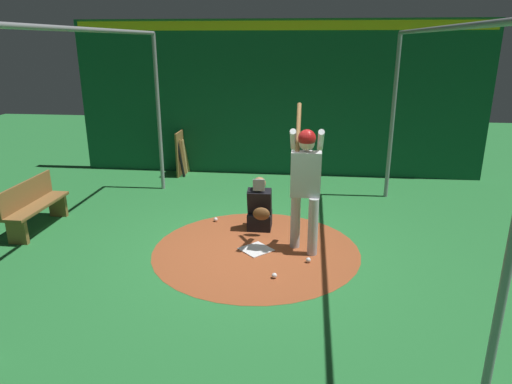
{
  "coord_description": "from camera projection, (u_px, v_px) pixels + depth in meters",
  "views": [
    {
      "loc": [
        6.47,
        0.75,
        3.08
      ],
      "look_at": [
        0.0,
        0.0,
        0.95
      ],
      "focal_mm": 32.33,
      "sensor_mm": 36.0,
      "label": 1
    }
  ],
  "objects": [
    {
      "name": "dirt_circle",
      "position": [
        256.0,
        250.0,
        7.15
      ],
      "size": [
        3.2,
        3.2,
        0.01
      ],
      "primitive_type": "cylinder",
      "color": "#9E4C28",
      "rests_on": "ground"
    },
    {
      "name": "baseball_2",
      "position": [
        274.0,
        276.0,
        6.28
      ],
      "size": [
        0.07,
        0.07,
        0.07
      ],
      "primitive_type": "sphere",
      "color": "white",
      "rests_on": "dirt_circle"
    },
    {
      "name": "bench",
      "position": [
        34.0,
        205.0,
        7.83
      ],
      "size": [
        1.48,
        0.36,
        0.85
      ],
      "color": "olive",
      "rests_on": "ground"
    },
    {
      "name": "back_wall",
      "position": [
        278.0,
        99.0,
        10.78
      ],
      "size": [
        0.22,
        9.52,
        3.57
      ],
      "color": "#145133",
      "rests_on": "ground"
    },
    {
      "name": "bat_rack",
      "position": [
        183.0,
        153.0,
        11.2
      ],
      "size": [
        0.94,
        0.2,
        1.05
      ],
      "color": "olive",
      "rests_on": "ground"
    },
    {
      "name": "baseball_1",
      "position": [
        308.0,
        260.0,
        6.73
      ],
      "size": [
        0.07,
        0.07,
        0.07
      ],
      "primitive_type": "sphere",
      "color": "white",
      "rests_on": "dirt_circle"
    },
    {
      "name": "batter",
      "position": [
        305.0,
        178.0,
        6.79
      ],
      "size": [
        0.68,
        0.49,
        2.21
      ],
      "color": "#BCBCC0",
      "rests_on": "ground"
    },
    {
      "name": "baseball_0",
      "position": [
        216.0,
        219.0,
        8.27
      ],
      "size": [
        0.07,
        0.07,
        0.07
      ],
      "primitive_type": "sphere",
      "color": "white",
      "rests_on": "dirt_circle"
    },
    {
      "name": "catcher",
      "position": [
        260.0,
        209.0,
        7.83
      ],
      "size": [
        0.58,
        0.4,
        0.94
      ],
      "color": "black",
      "rests_on": "ground"
    },
    {
      "name": "home_plate",
      "position": [
        256.0,
        249.0,
        7.15
      ],
      "size": [
        0.59,
        0.59,
        0.01
      ],
      "primitive_type": "cube",
      "rotation": [
        0.0,
        0.0,
        0.79
      ],
      "color": "white",
      "rests_on": "dirt_circle"
    },
    {
      "name": "ground_plane",
      "position": [
        256.0,
        250.0,
        7.15
      ],
      "size": [
        25.52,
        25.52,
        0.0
      ],
      "primitive_type": "plane",
      "color": "#287A38"
    },
    {
      "name": "cage_frame",
      "position": [
        256.0,
        102.0,
        6.44
      ],
      "size": [
        5.88,
        4.86,
        3.27
      ],
      "color": "gray",
      "rests_on": "ground"
    }
  ]
}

